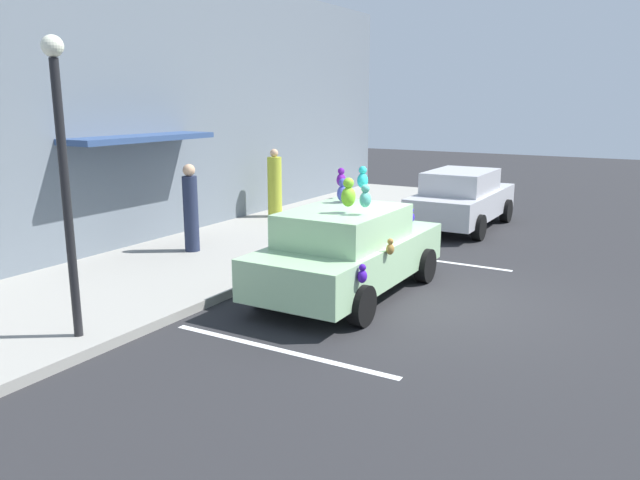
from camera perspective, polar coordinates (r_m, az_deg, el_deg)
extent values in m
plane|color=#262628|center=(10.79, 9.95, -5.49)|extent=(60.00, 60.00, 0.00)
cube|color=gray|center=(13.26, -10.71, -1.73)|extent=(24.00, 4.00, 0.15)
cube|color=slate|center=(14.36, -17.89, 11.60)|extent=(24.00, 0.30, 6.40)
cube|color=navy|center=(13.94, -16.32, 9.00)|extent=(3.60, 1.10, 0.12)
cube|color=silver|center=(13.47, 9.84, -1.78)|extent=(0.12, 3.60, 0.01)
cube|color=silver|center=(8.63, -3.77, -10.06)|extent=(0.12, 3.60, 0.01)
cube|color=#9CC795|center=(10.84, 2.74, -1.67)|extent=(4.30, 1.80, 0.68)
cube|color=#9CC795|center=(10.52, 2.23, 1.34)|extent=(2.24, 1.59, 0.56)
cylinder|color=black|center=(12.47, 1.89, -1.27)|extent=(0.64, 0.22, 0.64)
cylinder|color=black|center=(11.75, 9.65, -2.33)|extent=(0.64, 0.22, 0.64)
cylinder|color=black|center=(10.29, -5.21, -4.39)|extent=(0.64, 0.22, 0.64)
cylinder|color=black|center=(9.40, 3.84, -6.04)|extent=(0.64, 0.22, 0.64)
ellipsoid|color=#3F43AA|center=(11.10, 2.11, 4.30)|extent=(0.24, 0.20, 0.29)
sphere|color=#3F43AA|center=(11.07, 2.12, 5.31)|extent=(0.15, 0.15, 0.15)
ellipsoid|color=#22AFB1|center=(11.25, 3.94, 5.49)|extent=(0.23, 0.19, 0.27)
sphere|color=#22AFB1|center=(11.23, 3.96, 6.44)|extent=(0.15, 0.15, 0.15)
ellipsoid|color=#681897|center=(11.59, 1.96, 5.55)|extent=(0.20, 0.16, 0.24)
sphere|color=#681897|center=(11.57, 1.96, 6.36)|extent=(0.13, 0.13, 0.13)
ellipsoid|color=#CC4392|center=(12.62, 4.64, 2.54)|extent=(0.22, 0.18, 0.26)
sphere|color=#CC4392|center=(12.59, 4.66, 3.34)|extent=(0.14, 0.14, 0.14)
ellipsoid|color=#3E15A8|center=(9.12, 3.92, -3.37)|extent=(0.17, 0.14, 0.20)
sphere|color=#3E15A8|center=(9.08, 3.93, -2.55)|extent=(0.11, 0.11, 0.11)
ellipsoid|color=olive|center=(9.95, 6.48, -0.84)|extent=(0.15, 0.13, 0.18)
sphere|color=olive|center=(9.92, 6.50, -0.13)|extent=(0.10, 0.10, 0.10)
ellipsoid|color=#4CAA99|center=(9.94, 4.19, 3.74)|extent=(0.22, 0.18, 0.25)
sphere|color=#4CAA99|center=(9.91, 4.21, 4.74)|extent=(0.14, 0.14, 0.14)
ellipsoid|color=purple|center=(12.26, 7.49, 2.13)|extent=(0.20, 0.17, 0.24)
sphere|color=purple|center=(12.23, 7.51, 2.90)|extent=(0.13, 0.13, 0.13)
ellipsoid|color=#70B426|center=(10.08, 2.62, 4.00)|extent=(0.28, 0.23, 0.33)
sphere|color=#70B426|center=(10.05, 2.64, 5.26)|extent=(0.18, 0.18, 0.18)
ellipsoid|color=#42B796|center=(12.34, 4.37, 2.39)|extent=(0.25, 0.20, 0.29)
sphere|color=#42B796|center=(12.30, 4.39, 3.31)|extent=(0.16, 0.16, 0.16)
ellipsoid|color=#311EB7|center=(12.32, 8.36, 2.08)|extent=(0.18, 0.14, 0.21)
sphere|color=#311EB7|center=(12.30, 8.38, 2.73)|extent=(0.11, 0.11, 0.11)
ellipsoid|color=#92237B|center=(9.58, 3.49, -0.83)|extent=(0.19, 0.16, 0.23)
sphere|color=#92237B|center=(9.55, 3.50, 0.08)|extent=(0.12, 0.12, 0.12)
cube|color=#B7B7BC|center=(16.95, 12.96, 3.29)|extent=(4.30, 1.70, 0.68)
cube|color=#B7B7BC|center=(16.66, 12.85, 5.29)|extent=(2.24, 1.50, 0.56)
cylinder|color=black|center=(18.51, 11.65, 3.12)|extent=(0.64, 0.22, 0.64)
cylinder|color=black|center=(18.05, 16.77, 2.59)|extent=(0.64, 0.22, 0.64)
cylinder|color=black|center=(16.04, 8.57, 1.77)|extent=(0.64, 0.22, 0.64)
cylinder|color=black|center=(15.51, 14.41, 1.13)|extent=(0.64, 0.22, 0.64)
ellipsoid|color=pink|center=(13.45, -2.41, -0.08)|extent=(0.33, 0.27, 0.41)
sphere|color=pink|center=(13.38, -2.42, 1.14)|extent=(0.23, 0.23, 0.23)
sphere|color=pink|center=(13.30, -2.61, 1.42)|extent=(0.10, 0.10, 0.10)
sphere|color=pink|center=(13.43, -2.24, 1.54)|extent=(0.10, 0.10, 0.10)
cylinder|color=black|center=(8.87, -22.28, 3.13)|extent=(0.12, 0.12, 3.72)
sphere|color=#EAEACC|center=(8.79, -23.42, 16.08)|extent=(0.28, 0.28, 0.28)
cylinder|color=#212942|center=(13.54, -11.80, 2.36)|extent=(0.32, 0.32, 1.62)
sphere|color=tan|center=(13.41, -11.98, 6.31)|extent=(0.26, 0.26, 0.26)
cylinder|color=#A4AF30|center=(17.29, -4.19, 4.89)|extent=(0.40, 0.40, 1.66)
sphere|color=tan|center=(17.18, -4.24, 8.00)|extent=(0.23, 0.23, 0.23)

